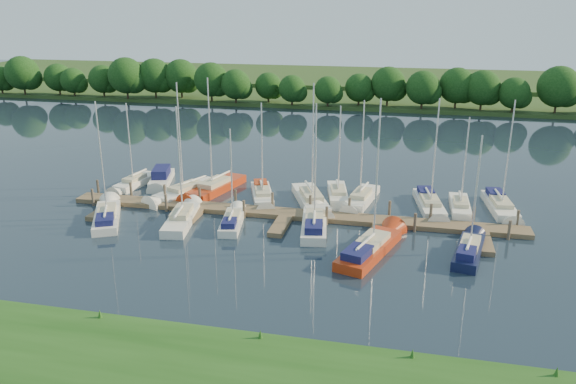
% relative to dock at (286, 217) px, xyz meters
% --- Properties ---
extents(ground, '(260.00, 260.00, 0.00)m').
position_rel_dock_xyz_m(ground, '(0.00, -7.31, -0.20)').
color(ground, '#182330').
rests_on(ground, ground).
extents(dock, '(40.00, 6.00, 0.40)m').
position_rel_dock_xyz_m(dock, '(0.00, 0.00, 0.00)').
color(dock, brown).
rests_on(dock, ground).
extents(mooring_pilings, '(38.24, 2.84, 2.00)m').
position_rel_dock_xyz_m(mooring_pilings, '(0.00, 1.13, 0.40)').
color(mooring_pilings, '#473D33').
rests_on(mooring_pilings, ground).
extents(far_shore, '(180.00, 30.00, 0.60)m').
position_rel_dock_xyz_m(far_shore, '(0.00, 67.69, 0.10)').
color(far_shore, '#28461B').
rests_on(far_shore, ground).
extents(distant_hill, '(220.00, 40.00, 1.40)m').
position_rel_dock_xyz_m(distant_hill, '(0.00, 92.69, 0.50)').
color(distant_hill, '#334B20').
rests_on(distant_hill, ground).
extents(treeline, '(147.26, 10.05, 8.12)m').
position_rel_dock_xyz_m(treeline, '(2.23, 54.82, 3.92)').
color(treeline, '#38281C').
rests_on(treeline, ground).
extents(sailboat_n_0, '(2.42, 6.92, 8.89)m').
position_rel_dock_xyz_m(sailboat_n_0, '(-17.02, 5.54, 0.08)').
color(sailboat_n_0, white).
rests_on(sailboat_n_0, ground).
extents(motorboat, '(3.34, 6.68, 2.01)m').
position_rel_dock_xyz_m(motorboat, '(-14.83, 7.08, 0.19)').
color(motorboat, white).
rests_on(motorboat, ground).
extents(sailboat_n_2, '(4.91, 8.75, 11.25)m').
position_rel_dock_xyz_m(sailboat_n_2, '(-10.91, 3.92, 0.07)').
color(sailboat_n_2, white).
rests_on(sailboat_n_2, ground).
extents(sailboat_n_3, '(4.00, 9.14, 11.62)m').
position_rel_dock_xyz_m(sailboat_n_3, '(-8.52, 5.48, 0.08)').
color(sailboat_n_3, '#AB2E0F').
rests_on(sailboat_n_3, ground).
extents(sailboat_n_4, '(3.80, 7.47, 9.51)m').
position_rel_dock_xyz_m(sailboat_n_4, '(-3.39, 4.69, 0.11)').
color(sailboat_n_4, white).
rests_on(sailboat_n_4, ground).
extents(sailboat_n_5, '(4.92, 8.96, 11.62)m').
position_rel_dock_xyz_m(sailboat_n_5, '(1.48, 3.96, 0.08)').
color(sailboat_n_5, white).
rests_on(sailboat_n_5, ground).
extents(sailboat_n_6, '(2.90, 7.28, 9.16)m').
position_rel_dock_xyz_m(sailboat_n_6, '(3.59, 6.49, 0.07)').
color(sailboat_n_6, white).
rests_on(sailboat_n_6, ground).
extents(sailboat_n_7, '(2.93, 7.85, 9.99)m').
position_rel_dock_xyz_m(sailboat_n_7, '(5.86, 5.51, 0.08)').
color(sailboat_n_7, white).
rests_on(sailboat_n_7, ground).
extents(sailboat_n_8, '(3.01, 8.28, 10.36)m').
position_rel_dock_xyz_m(sailboat_n_8, '(12.09, 5.39, 0.11)').
color(sailboat_n_8, white).
rests_on(sailboat_n_8, ground).
extents(sailboat_n_9, '(1.66, 6.84, 8.82)m').
position_rel_dock_xyz_m(sailboat_n_9, '(14.73, 5.34, 0.07)').
color(sailboat_n_9, white).
rests_on(sailboat_n_9, ground).
extents(sailboat_n_10, '(2.66, 8.20, 10.33)m').
position_rel_dock_xyz_m(sailboat_n_10, '(18.25, 6.22, 0.12)').
color(sailboat_n_10, white).
rests_on(sailboat_n_10, ground).
extents(sailboat_s_0, '(4.96, 8.01, 10.47)m').
position_rel_dock_xyz_m(sailboat_s_0, '(-14.89, -3.64, 0.12)').
color(sailboat_s_0, white).
rests_on(sailboat_s_0, ground).
extents(sailboat_s_1, '(2.97, 7.99, 10.27)m').
position_rel_dock_xyz_m(sailboat_s_1, '(-8.39, -2.78, 0.08)').
color(sailboat_s_1, white).
rests_on(sailboat_s_1, ground).
extents(sailboat_s_2, '(2.49, 6.60, 8.46)m').
position_rel_dock_xyz_m(sailboat_s_2, '(-4.06, -2.44, 0.12)').
color(sailboat_s_2, white).
rests_on(sailboat_s_2, ground).
extents(sailboat_s_3, '(3.02, 8.39, 10.69)m').
position_rel_dock_xyz_m(sailboat_s_3, '(2.74, -1.64, 0.14)').
color(sailboat_s_3, white).
rests_on(sailboat_s_3, ground).
extents(sailboat_s_4, '(4.50, 9.35, 11.84)m').
position_rel_dock_xyz_m(sailboat_s_4, '(7.67, -5.42, 0.13)').
color(sailboat_s_4, '#AB2E0F').
rests_on(sailboat_s_4, ground).
extents(sailboat_s_5, '(2.86, 7.24, 9.36)m').
position_rel_dock_xyz_m(sailboat_s_5, '(14.74, -4.38, 0.14)').
color(sailboat_s_5, '#101536').
rests_on(sailboat_s_5, ground).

